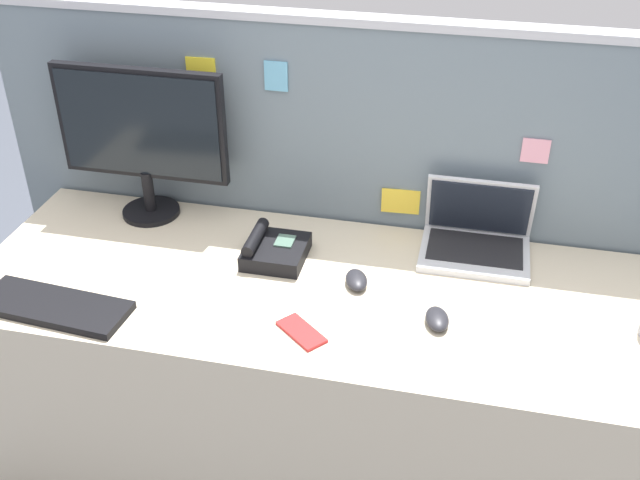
{
  "coord_description": "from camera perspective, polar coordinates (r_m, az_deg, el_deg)",
  "views": [
    {
      "loc": [
        0.38,
        -1.66,
        1.95
      ],
      "look_at": [
        0.0,
        0.05,
        0.83
      ],
      "focal_mm": 42.33,
      "sensor_mm": 36.0,
      "label": 1
    }
  ],
  "objects": [
    {
      "name": "desk_phone",
      "position": [
        2.21,
        -3.53,
        -0.75
      ],
      "size": [
        0.17,
        0.19,
        0.08
      ],
      "color": "black",
      "rests_on": "desk"
    },
    {
      "name": "computer_mouse_right_hand",
      "position": [
        2.1,
        2.77,
        -3.04
      ],
      "size": [
        0.09,
        0.11,
        0.03
      ],
      "primitive_type": "ellipsoid",
      "rotation": [
        0.0,
        0.0,
        0.31
      ],
      "color": "#232328",
      "rests_on": "desk"
    },
    {
      "name": "laptop",
      "position": [
        2.28,
        11.75,
        0.36
      ],
      "size": [
        0.32,
        0.25,
        0.21
      ],
      "color": "silver",
      "rests_on": "desk"
    },
    {
      "name": "cubicle_divider",
      "position": [
        2.45,
        1.81,
        1.29
      ],
      "size": [
        2.23,
        0.08,
        1.35
      ],
      "color": "slate",
      "rests_on": "ground_plane"
    },
    {
      "name": "desk",
      "position": [
        2.33,
        -0.27,
        -10.59
      ],
      "size": [
        1.96,
        0.73,
        0.71
      ],
      "primitive_type": "cube",
      "color": "beige",
      "rests_on": "ground_plane"
    },
    {
      "name": "cell_phone_red_case",
      "position": [
        1.94,
        -1.42,
        -6.96
      ],
      "size": [
        0.15,
        0.14,
        0.01
      ],
      "primitive_type": "cube",
      "rotation": [
        0.0,
        0.0,
        0.88
      ],
      "color": "#B22323",
      "rests_on": "desk"
    },
    {
      "name": "keyboard_main",
      "position": [
        2.13,
        -19.47,
        -4.76
      ],
      "size": [
        0.42,
        0.18,
        0.02
      ],
      "primitive_type": "cube",
      "rotation": [
        0.0,
        0.0,
        -0.08
      ],
      "color": "black",
      "rests_on": "desk"
    },
    {
      "name": "ground_plane",
      "position": [
        2.59,
        -0.25,
        -16.37
      ],
      "size": [
        10.0,
        10.0,
        0.0
      ],
      "primitive_type": "plane",
      "color": "#424751"
    },
    {
      "name": "desktop_monitor",
      "position": [
        2.38,
        -13.34,
        7.94
      ],
      "size": [
        0.53,
        0.18,
        0.48
      ],
      "color": "black",
      "rests_on": "desk"
    },
    {
      "name": "computer_mouse_left_hand",
      "position": [
        1.98,
        8.85,
        -5.91
      ],
      "size": [
        0.08,
        0.11,
        0.03
      ],
      "primitive_type": "ellipsoid",
      "rotation": [
        0.0,
        0.0,
        0.22
      ],
      "color": "#232328",
      "rests_on": "desk"
    }
  ]
}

